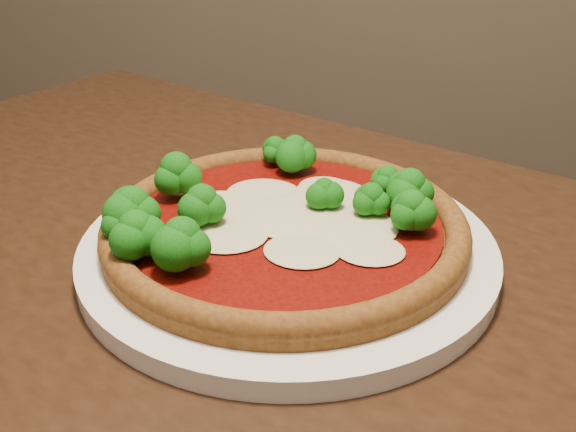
# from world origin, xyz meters

# --- Properties ---
(dining_table) EXTENTS (1.49, 1.22, 0.75)m
(dining_table) POSITION_xyz_m (0.13, 0.19, 0.65)
(dining_table) COLOR black
(dining_table) RESTS_ON floor
(plate) EXTENTS (0.36, 0.36, 0.02)m
(plate) POSITION_xyz_m (0.12, 0.26, 0.76)
(plate) COLOR white
(plate) RESTS_ON dining_table
(pizza) EXTENTS (0.31, 0.31, 0.06)m
(pizza) POSITION_xyz_m (0.11, 0.27, 0.78)
(pizza) COLOR brown
(pizza) RESTS_ON plate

